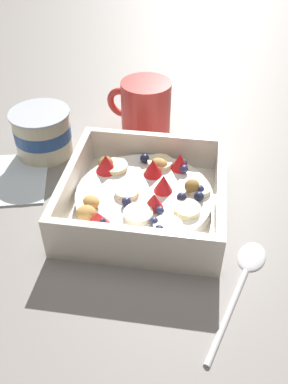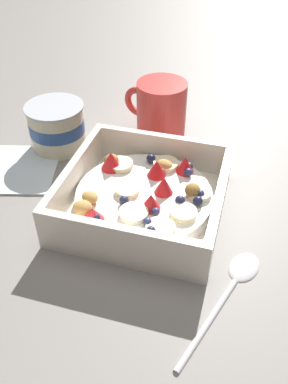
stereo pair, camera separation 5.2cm
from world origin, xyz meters
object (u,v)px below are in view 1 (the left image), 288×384
object	(u,v)px
fruit_bowl	(144,197)
coffee_mug	(145,108)
spoon	(246,271)
yogurt_cup	(43,133)
folded_napkin	(4,178)

from	to	relation	value
fruit_bowl	coffee_mug	bearing A→B (deg)	98.17
fruit_bowl	coffee_mug	distance (m)	0.19
fruit_bowl	spoon	xyz separation A→B (m)	(0.13, -0.09, -0.02)
yogurt_cup	folded_napkin	xyz separation A→B (m)	(-0.04, -0.08, -0.03)
yogurt_cup	fruit_bowl	bearing A→B (deg)	-32.06
yogurt_cup	coffee_mug	size ratio (longest dim) A/B	0.83
fruit_bowl	folded_napkin	world-z (taller)	fruit_bowl
fruit_bowl	coffee_mug	world-z (taller)	coffee_mug
fruit_bowl	folded_napkin	xyz separation A→B (m)	(-0.21, 0.03, -0.02)
fruit_bowl	yogurt_cup	world-z (taller)	yogurt_cup
folded_napkin	spoon	bearing A→B (deg)	-19.82
fruit_bowl	spoon	world-z (taller)	fruit_bowl
spoon	folded_napkin	size ratio (longest dim) A/B	1.42
fruit_bowl	folded_napkin	bearing A→B (deg)	171.24
coffee_mug	folded_napkin	distance (m)	0.24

